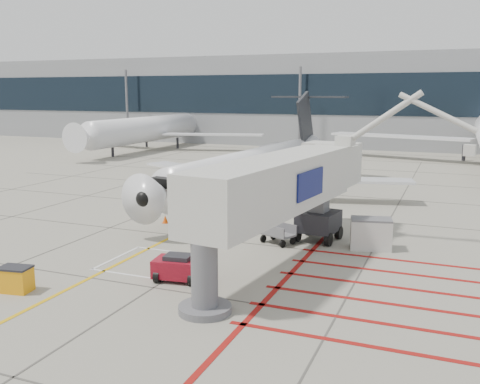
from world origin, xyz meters
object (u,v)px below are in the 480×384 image
at_px(jet_bridge, 276,195).
at_px(spill_bin, 16,279).
at_px(pushback_tug, 178,267).
at_px(regional_jet, 235,151).

distance_m(jet_bridge, spill_bin, 12.03).
bearing_deg(pushback_tug, regional_jet, 95.53).
distance_m(regional_jet, spill_bin, 20.15).
height_order(regional_jet, jet_bridge, regional_jet).
height_order(jet_bridge, pushback_tug, jet_bridge).
bearing_deg(jet_bridge, regional_jet, 127.87).
bearing_deg(regional_jet, jet_bridge, -54.98).
xyz_separation_m(pushback_tug, spill_bin, (-5.75, -3.82, -0.08)).
distance_m(jet_bridge, pushback_tug, 5.61).
relative_size(regional_jet, jet_bridge, 1.75).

